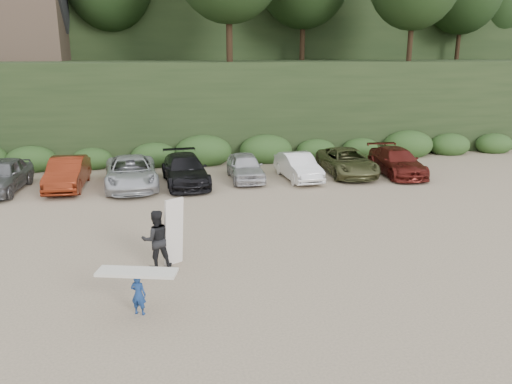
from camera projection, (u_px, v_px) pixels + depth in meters
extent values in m
plane|color=tan|center=(217.00, 256.00, 16.74)|extent=(120.00, 120.00, 0.00)
cube|color=black|center=(183.00, 103.00, 36.73)|extent=(80.00, 14.00, 6.00)
cube|color=black|center=(173.00, 38.00, 52.40)|extent=(90.00, 30.00, 16.00)
cube|color=#2B491E|center=(181.00, 155.00, 30.19)|extent=(46.20, 2.00, 1.20)
cube|color=brown|center=(7.00, 31.00, 35.12)|extent=(8.00, 6.00, 4.00)
imported|color=slate|center=(2.00, 176.00, 24.24)|extent=(2.27, 4.86, 1.61)
imported|color=maroon|center=(67.00, 173.00, 24.88)|extent=(1.71, 4.69, 1.54)
imported|color=#BABDC2|center=(131.00, 172.00, 25.09)|extent=(2.88, 5.61, 1.52)
imported|color=black|center=(185.00, 170.00, 25.64)|extent=(2.50, 5.32, 1.50)
imported|color=silver|center=(245.00, 167.00, 26.55)|extent=(1.69, 4.17, 1.42)
imported|color=white|center=(298.00, 166.00, 26.66)|extent=(1.82, 4.34, 1.39)
imported|color=brown|center=(347.00, 162.00, 27.71)|extent=(2.48, 5.18, 1.43)
imported|color=#5D1A15|center=(397.00, 162.00, 27.71)|extent=(2.21, 5.04, 1.44)
imported|color=navy|center=(138.00, 294.00, 12.88)|extent=(0.48, 0.41, 1.12)
cube|color=silver|center=(137.00, 272.00, 12.71)|extent=(2.12, 1.09, 0.08)
imported|color=black|center=(156.00, 239.00, 15.61)|extent=(1.03, 0.86, 1.89)
cube|color=silver|center=(174.00, 232.00, 15.74)|extent=(0.70, 0.59, 2.23)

